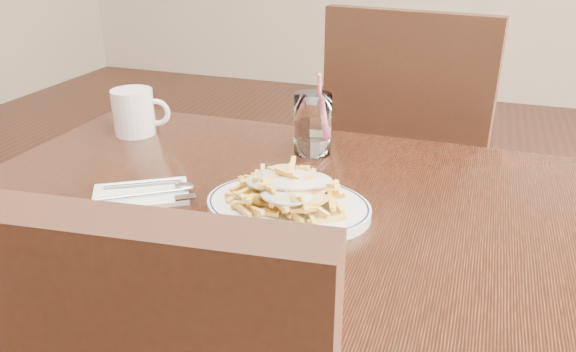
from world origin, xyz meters
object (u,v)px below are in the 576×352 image
at_px(chair_far, 410,155).
at_px(coffee_mug, 135,112).
at_px(loaded_fries, 288,184).
at_px(fries_plate, 288,206).
at_px(table, 269,231).
at_px(water_glass, 313,127).

xyz_separation_m(chair_far, coffee_mug, (-0.61, -0.52, 0.23)).
distance_m(chair_far, loaded_fries, 0.82).
height_order(fries_plate, coffee_mug, coffee_mug).
distance_m(loaded_fries, coffee_mug, 0.56).
height_order(table, water_glass, water_glass).
distance_m(table, loaded_fries, 0.15).
height_order(fries_plate, loaded_fries, loaded_fries).
relative_size(table, fries_plate, 3.72).
bearing_deg(loaded_fries, chair_far, 81.06).
relative_size(fries_plate, water_glass, 1.75).
bearing_deg(chair_far, coffee_mug, -139.86).
height_order(loaded_fries, water_glass, water_glass).
bearing_deg(water_glass, fries_plate, -81.51).
bearing_deg(fries_plate, coffee_mug, 151.34).
bearing_deg(water_glass, loaded_fries, -81.51).
height_order(water_glass, coffee_mug, water_glass).
bearing_deg(table, loaded_fries, -41.45).
distance_m(table, fries_plate, 0.12).
height_order(chair_far, water_glass, chair_far).
bearing_deg(fries_plate, loaded_fries, -90.00).
relative_size(table, chair_far, 1.18).
height_order(table, coffee_mug, coffee_mug).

